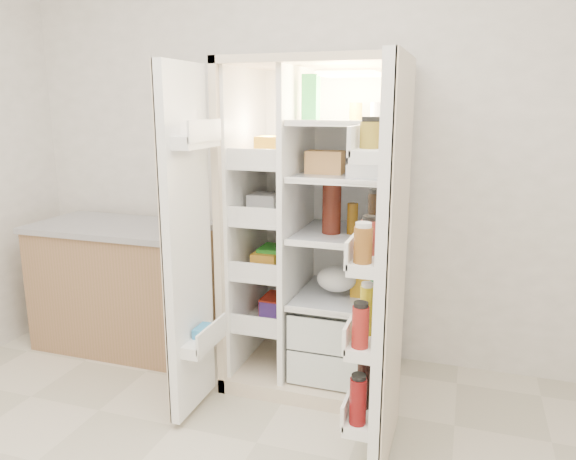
% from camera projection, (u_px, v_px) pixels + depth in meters
% --- Properties ---
extents(wall_back, '(4.00, 0.02, 2.70)m').
position_uv_depth(wall_back, '(321.00, 141.00, 3.31)').
color(wall_back, white).
rests_on(wall_back, floor).
extents(refrigerator, '(0.92, 0.70, 1.80)m').
position_uv_depth(refrigerator, '(321.00, 253.00, 3.09)').
color(refrigerator, beige).
rests_on(refrigerator, floor).
extents(freezer_door, '(0.15, 0.40, 1.72)m').
position_uv_depth(freezer_door, '(188.00, 246.00, 2.66)').
color(freezer_door, white).
rests_on(freezer_door, floor).
extents(fridge_door, '(0.17, 0.58, 1.72)m').
position_uv_depth(fridge_door, '(386.00, 275.00, 2.28)').
color(fridge_door, white).
rests_on(fridge_door, floor).
extents(kitchen_counter, '(1.13, 0.60, 0.82)m').
position_uv_depth(kitchen_counter, '(124.00, 285.00, 3.57)').
color(kitchen_counter, '#8E6447').
rests_on(kitchen_counter, floor).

